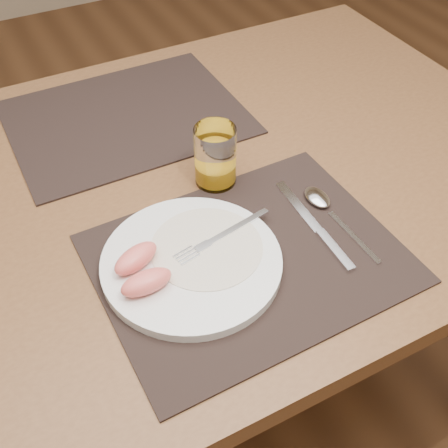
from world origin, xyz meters
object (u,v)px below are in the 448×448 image
at_px(plate, 192,262).
at_px(fork, 216,239).
at_px(placemat_near, 249,258).
at_px(placemat_far, 126,117).
at_px(knife, 319,231).
at_px(table, 175,215).
at_px(spoon, 322,203).
at_px(juice_glass, 215,159).

relative_size(plate, fork, 1.55).
xyz_separation_m(placemat_near, placemat_far, (-0.03, 0.44, 0.00)).
relative_size(plate, knife, 1.22).
xyz_separation_m(table, placemat_near, (0.03, -0.22, 0.09)).
height_order(spoon, juice_glass, juice_glass).
bearing_deg(table, fork, -91.77).
bearing_deg(placemat_near, spoon, 15.11).
bearing_deg(spoon, table, 137.98).
distance_m(plate, juice_glass, 0.20).
height_order(plate, fork, fork).
bearing_deg(fork, knife, -16.24).
height_order(knife, spoon, spoon).
relative_size(placemat_near, fork, 2.58).
relative_size(table, plate, 5.19).
xyz_separation_m(placemat_near, juice_glass, (0.04, 0.18, 0.05)).
relative_size(fork, juice_glass, 1.63).
distance_m(table, plate, 0.22).
distance_m(knife, juice_glass, 0.21).
distance_m(placemat_near, juice_glass, 0.19).
bearing_deg(juice_glass, fork, -116.91).
bearing_deg(placemat_far, plate, -97.03).
bearing_deg(placemat_far, spoon, -63.40).
bearing_deg(fork, placemat_far, 89.69).
distance_m(placemat_near, placemat_far, 0.44).
height_order(plate, knife, plate).
xyz_separation_m(placemat_near, knife, (0.13, -0.00, 0.00)).
xyz_separation_m(placemat_far, juice_glass, (0.07, -0.26, 0.05)).
bearing_deg(juice_glass, spoon, -47.39).
bearing_deg(placemat_far, table, -89.13).
relative_size(placemat_far, fork, 2.58).
height_order(table, placemat_near, placemat_near).
xyz_separation_m(fork, juice_glass, (0.07, 0.14, 0.03)).
bearing_deg(table, juice_glass, -28.49).
relative_size(table, placemat_far, 3.11).
xyz_separation_m(fork, knife, (0.16, -0.05, -0.02)).
bearing_deg(placemat_near, juice_glass, 78.54).
bearing_deg(plate, juice_glass, 52.72).
height_order(placemat_far, fork, fork).
bearing_deg(plate, placemat_far, 82.97).
bearing_deg(plate, fork, 19.15).
height_order(fork, spoon, fork).
xyz_separation_m(placemat_near, fork, (-0.03, 0.04, 0.02)).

